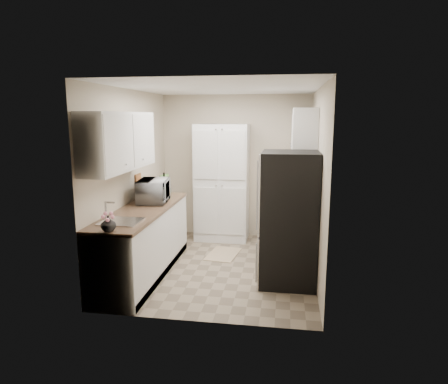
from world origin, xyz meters
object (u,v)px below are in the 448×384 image
object	(u,v)px
microwave	(154,191)
wine_bottle	(164,185)
refrigerator	(289,219)
toaster_oven	(298,186)
electric_range	(290,230)
pantry_cabinet	(222,183)

from	to	relation	value
microwave	wine_bottle	size ratio (longest dim) A/B	1.76
wine_bottle	refrigerator	bearing A→B (deg)	-23.59
wine_bottle	toaster_oven	bearing A→B (deg)	19.31
electric_range	pantry_cabinet	bearing A→B (deg)	141.78
pantry_cabinet	microwave	size ratio (longest dim) A/B	3.41
microwave	wine_bottle	bearing A→B (deg)	-10.81
pantry_cabinet	microwave	distance (m)	1.55
toaster_oven	pantry_cabinet	bearing A→B (deg)	-171.32
electric_range	toaster_oven	xyz separation A→B (m)	(0.12, 0.74, 0.54)
pantry_cabinet	electric_range	world-z (taller)	pantry_cabinet
wine_bottle	toaster_oven	size ratio (longest dim) A/B	1.00
electric_range	toaster_oven	bearing A→B (deg)	81.15
pantry_cabinet	wine_bottle	distance (m)	1.17
refrigerator	wine_bottle	world-z (taller)	refrigerator
electric_range	microwave	size ratio (longest dim) A/B	1.93
microwave	toaster_oven	xyz separation A→B (m)	(2.06, 1.15, -0.07)
pantry_cabinet	refrigerator	bearing A→B (deg)	-56.54
pantry_cabinet	wine_bottle	size ratio (longest dim) A/B	6.02
wine_bottle	pantry_cabinet	bearing A→B (deg)	50.16
microwave	refrigerator	bearing A→B (deg)	-109.45
toaster_oven	electric_range	bearing A→B (deg)	-82.03
wine_bottle	electric_range	bearing A→B (deg)	-0.76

